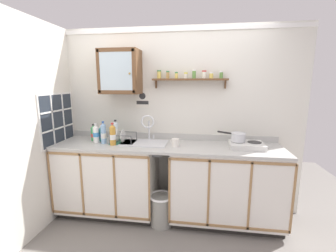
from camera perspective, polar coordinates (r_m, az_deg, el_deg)
The scene contains 23 objects.
floor at distance 2.90m, azimuth -1.74°, elevation -25.85°, with size 5.84×5.84×0.00m, color slate.
back_wall at distance 3.12m, azimuth 0.59°, elevation 1.53°, with size 3.44×0.07×2.44m.
side_wall_left at distance 2.82m, azimuth -33.19°, elevation -1.39°, with size 0.05×3.53×2.44m, color silver.
lower_cabinet_run at distance 3.22m, azimuth -14.52°, elevation -12.55°, with size 1.27×0.64×0.94m.
lower_cabinet_run_right at distance 3.00m, azimuth 14.24°, elevation -14.27°, with size 1.35×0.64×0.94m.
countertop at distance 2.85m, azimuth -0.35°, elevation -5.01°, with size 2.80×0.66×0.03m, color #B2B2AD.
backsplash at distance 3.13m, azimuth 0.49°, elevation -2.55°, with size 2.80×0.02×0.08m, color #B2B2AD.
sink at distance 2.94m, azimuth -5.84°, elevation -4.58°, with size 0.58×0.41×0.47m.
hot_plate_stove at distance 2.87m, azimuth 18.98°, elevation -4.51°, with size 0.39×0.32×0.07m.
saucepan at distance 2.86m, azimuth 17.04°, elevation -2.59°, with size 0.32×0.23×0.10m.
bottle_soda_green_0 at distance 3.20m, azimuth -18.02°, elevation -1.73°, with size 0.08×0.08×0.22m.
bottle_detergent_teal_1 at distance 3.14m, azimuth -16.08°, elevation -1.86°, with size 0.08×0.08×0.22m.
bottle_water_clear_2 at distance 3.03m, azimuth -12.89°, elevation -1.34°, with size 0.06×0.06×0.29m.
bottle_water_blue_3 at distance 3.00m, azimuth -15.79°, elevation -1.83°, with size 0.07×0.07×0.28m.
bottle_opaque_white_4 at distance 3.07m, azimuth -17.53°, elevation -1.89°, with size 0.08×0.08×0.25m.
bottle_juice_amber_5 at distance 2.89m, azimuth -13.63°, elevation -2.23°, with size 0.08×0.08×0.28m.
dish_rack at distance 3.00m, azimuth -11.20°, elevation -3.47°, with size 0.30×0.26×0.17m.
mug at distance 2.76m, azimuth 1.85°, elevation -4.18°, with size 0.12×0.10×0.10m.
wall_cabinet at distance 3.05m, azimuth -11.80°, elevation 13.07°, with size 0.50×0.34×0.55m.
spice_shelf at distance 2.96m, azimuth 5.47°, elevation 11.81°, with size 0.95×0.14×0.23m.
warning_sign at distance 3.13m, azimuth -6.38°, elevation 6.85°, with size 0.20×0.01×0.26m.
window at distance 3.27m, azimuth -25.89°, elevation 1.50°, with size 0.03×0.68×0.67m.
trash_bin at distance 2.98m, azimuth -1.69°, elevation -20.03°, with size 0.30×0.30×0.39m.
Camera 1 is at (0.42, -2.29, 1.72)m, focal length 24.43 mm.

